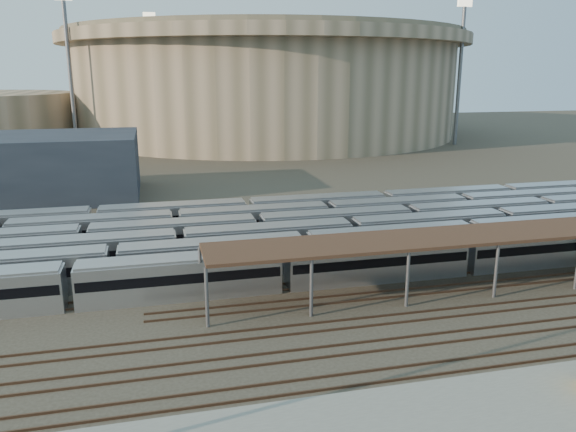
% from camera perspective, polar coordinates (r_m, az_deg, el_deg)
% --- Properties ---
extents(ground, '(420.00, 420.00, 0.00)m').
position_cam_1_polar(ground, '(46.25, 2.11, -10.84)').
color(ground, '#383026').
rests_on(ground, ground).
extents(subway_trains, '(130.86, 23.90, 3.60)m').
position_cam_1_polar(subway_trains, '(62.53, -2.05, -2.21)').
color(subway_trains, silver).
rests_on(subway_trains, ground).
extents(inspection_shed, '(60.30, 6.00, 5.30)m').
position_cam_1_polar(inspection_shed, '(57.37, 22.68, -1.59)').
color(inspection_shed, '#5E5E63').
rests_on(inspection_shed, ground).
extents(empty_tracks, '(170.00, 9.62, 0.18)m').
position_cam_1_polar(empty_tracks, '(41.93, 4.01, -13.56)').
color(empty_tracks, '#4C3323').
rests_on(empty_tracks, ground).
extents(stadium, '(124.00, 124.00, 32.50)m').
position_cam_1_polar(stadium, '(183.86, -2.24, 13.50)').
color(stadium, '#9C836A').
rests_on(stadium, ground).
extents(floodlight_0, '(4.00, 1.00, 38.40)m').
position_cam_1_polar(floodlight_0, '(151.33, -21.31, 13.91)').
color(floodlight_0, '#5E5E63').
rests_on(floodlight_0, ground).
extents(floodlight_2, '(4.00, 1.00, 38.40)m').
position_cam_1_polar(floodlight_2, '(162.13, 17.08, 14.23)').
color(floodlight_2, '#5E5E63').
rests_on(floodlight_2, ground).
extents(floodlight_3, '(4.00, 1.00, 38.40)m').
position_cam_1_polar(floodlight_3, '(200.19, -13.63, 14.40)').
color(floodlight_3, '#5E5E63').
rests_on(floodlight_3, ground).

